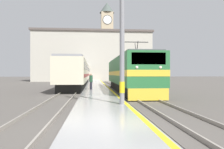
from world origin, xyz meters
name	(u,v)px	position (x,y,z in m)	size (l,w,h in m)	color
ground_plane	(96,85)	(0.00, 30.00, 0.00)	(200.00, 200.00, 0.00)	#514C47
platform	(96,86)	(0.00, 25.00, 0.13)	(2.89, 140.00, 0.26)	#999999
rail_track_near	(118,86)	(3.20, 25.00, 0.03)	(2.84, 140.00, 0.16)	#514C47
rail_track_far	(77,86)	(-2.75, 25.00, 0.03)	(2.83, 140.00, 0.16)	#514C47
locomotive_train	(129,74)	(3.20, 15.29, 1.85)	(2.92, 16.49, 4.59)	black
passenger_train	(82,73)	(-2.75, 38.59, 1.97)	(2.92, 52.58, 3.62)	black
catenary_mast	(124,28)	(1.13, 4.43, 4.30)	(2.45, 0.28, 8.14)	gray
person_on_platform	(91,81)	(-0.69, 15.39, 1.12)	(0.34, 0.34, 1.65)	#23232D
clock_tower	(107,39)	(3.71, 57.63, 12.23)	(4.34, 4.34, 23.01)	tan
station_building	(93,56)	(-0.48, 48.00, 6.24)	(29.25, 7.77, 12.43)	#B7B2A3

